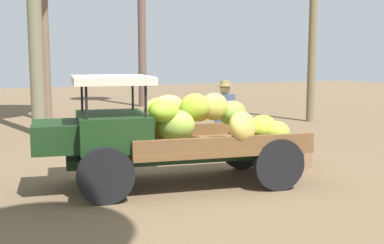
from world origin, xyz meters
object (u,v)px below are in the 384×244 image
wooden_crate (294,155)px  loose_banana_bunch (226,149)px  truck (163,131)px  farmer (225,116)px

wooden_crate → loose_banana_bunch: (0.69, -1.57, -0.10)m
truck → farmer: 2.26m
farmer → loose_banana_bunch: size_ratio=2.71×
farmer → loose_banana_bunch: (-0.30, -0.49, -0.82)m
truck → farmer: bearing=-136.9°
farmer → loose_banana_bunch: bearing=171.6°
truck → farmer: truck is taller
truck → farmer: size_ratio=2.69×
loose_banana_bunch → farmer: bearing=59.1°
farmer → loose_banana_bunch: farmer is taller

